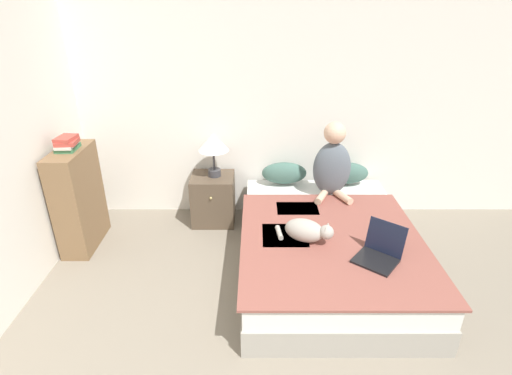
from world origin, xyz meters
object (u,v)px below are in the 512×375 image
Objects in this scene: bookshelf at (79,199)px; laptop_open at (380,253)px; pillow_far at (347,173)px; table_lamp at (214,144)px; nightstand at (214,199)px; cat_tabby at (307,231)px; pillow_near at (285,173)px; person_sitting at (333,164)px; book_stack_top at (68,144)px; bed at (327,247)px.

laptop_open is at bearing -18.16° from bookshelf.
bookshelf is at bearing -158.94° from laptop_open.
pillow_far is 1.46m from table_lamp.
pillow_far reaches higher than nightstand.
pillow_far is 1.28m from cat_tabby.
laptop_open is at bearing -91.02° from pillow_far.
pillow_far is (0.67, 0.00, 0.00)m from pillow_near.
laptop_open is at bearing -80.70° from person_sitting.
person_sitting is at bearing -128.14° from pillow_far.
pillow_far is 2.74m from bookshelf.
book_stack_top reaches higher than pillow_far.
table_lamp is at bearing 20.13° from bookshelf.
bookshelf reaches higher than cat_tabby.
laptop_open is (-0.03, -1.40, -0.06)m from pillow_far.
pillow_far is 1.40m from laptop_open.
pillow_far is 2.78m from book_stack_top.
pillow_near reaches higher than nightstand.
laptop_open is at bearing -18.19° from book_stack_top.
cat_tabby is 0.99× the size of table_lamp.
laptop_open is 2.80m from bookshelf.
bookshelf is at bearing -159.87° from table_lamp.
book_stack_top is at bearing 170.41° from bed.
cat_tabby reaches higher than bed.
table_lamp is at bearing 20.12° from book_stack_top.
pillow_near is at bearing 14.66° from book_stack_top.
cat_tabby is at bearing -134.71° from bed.
nightstand is (-0.77, -0.08, -0.27)m from pillow_near.
pillow_near reaches higher than cat_tabby.
nightstand is at bearing 19.87° from book_stack_top.
book_stack_top is at bearing 24.97° from bookshelf.
laptop_open reaches higher than bed.
table_lamp is 0.46× the size of bookshelf.
bookshelf reaches higher than nightstand.
laptop_open is at bearing -57.03° from bed.
cat_tabby is 0.86× the size of nightstand.
nightstand is at bearing 152.56° from cat_tabby.
bed is 0.87m from person_sitting.
bed is at bearing -37.54° from nightstand.
bookshelf is (-2.69, -0.53, -0.04)m from pillow_far.
bed is 0.63m from laptop_open.
person_sitting is 1.18m from laptop_open.
bed is 4.39× the size of pillow_near.
pillow_near is 1.98× the size of book_stack_top.
nightstand is at bearing 142.46° from bed.
pillow_near is 1.04× the size of cat_tabby.
table_lamp is 1.36m from book_stack_top.
pillow_near is 0.89× the size of nightstand.
table_lamp reaches higher than bookshelf.
bed is 4.39× the size of pillow_far.
person_sitting is (-0.21, -0.27, 0.22)m from pillow_far.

